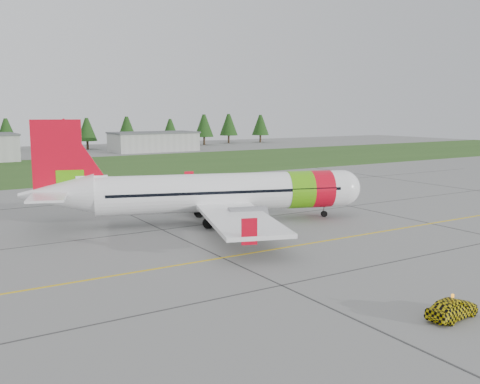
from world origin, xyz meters
TOP-DOWN VIEW (x-y plane):
  - ground at (0.00, 0.00)m, footprint 320.00×320.00m
  - aircraft at (-8.53, 20.41)m, footprint 34.53×32.71m
  - follow_me_car at (-10.23, -9.70)m, footprint 1.37×1.57m
  - service_van at (-16.43, 48.55)m, footprint 1.72×1.64m
  - grass_strip at (0.00, 82.00)m, footprint 320.00×50.00m
  - taxi_guideline at (0.00, 8.00)m, footprint 120.00×0.25m
  - hangar_east at (25.00, 118.00)m, footprint 24.00×12.00m
  - treeline at (0.00, 138.00)m, footprint 160.00×8.00m

SIDE VIEW (x-z plane):
  - ground at x=0.00m, z-range 0.00..0.00m
  - taxi_guideline at x=0.00m, z-range 0.00..0.02m
  - grass_strip at x=0.00m, z-range 0.00..0.03m
  - follow_me_car at x=-10.23m, z-range 0.00..3.63m
  - service_van at x=-16.43m, z-range 0.00..4.67m
  - hangar_east at x=25.00m, z-range 0.00..5.20m
  - aircraft at x=-8.53m, z-range -2.28..8.51m
  - treeline at x=0.00m, z-range 0.00..10.00m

